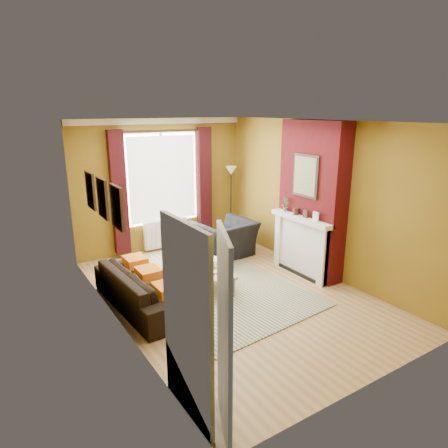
{
  "coord_description": "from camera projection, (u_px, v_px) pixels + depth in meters",
  "views": [
    {
      "loc": [
        -3.38,
        -5.1,
        2.98
      ],
      "look_at": [
        0.0,
        0.25,
        1.15
      ],
      "focal_mm": 32.0,
      "sensor_mm": 36.0,
      "label": 1
    }
  ],
  "objects": [
    {
      "name": "book_b",
      "position": [
        209.0,
        259.0,
        7.2
      ],
      "size": [
        0.34,
        0.34,
        0.02
      ],
      "primitive_type": "imported",
      "rotation": [
        0.0,
        0.0,
        -0.76
      ],
      "color": "#999999",
      "rests_on": "coffee_table"
    },
    {
      "name": "mug",
      "position": [
        215.0,
        267.0,
        6.73
      ],
      "size": [
        0.12,
        0.12,
        0.09
      ],
      "primitive_type": "imported",
      "rotation": [
        0.0,
        0.0,
        -0.25
      ],
      "color": "#999999",
      "rests_on": "coffee_table"
    },
    {
      "name": "book_a",
      "position": [
        206.0,
        272.0,
        6.61
      ],
      "size": [
        0.27,
        0.32,
        0.03
      ],
      "primitive_type": "imported",
      "rotation": [
        0.0,
        0.0,
        0.24
      ],
      "color": "#999999",
      "rests_on": "coffee_table"
    },
    {
      "name": "tv_remote",
      "position": [
        201.0,
        265.0,
        6.94
      ],
      "size": [
        0.07,
        0.16,
        0.02
      ],
      "rotation": [
        0.0,
        0.0,
        0.14
      ],
      "color": "black",
      "rests_on": "coffee_table"
    },
    {
      "name": "floor_lamp",
      "position": [
        231.0,
        182.0,
        9.07
      ],
      "size": [
        0.3,
        0.3,
        1.73
      ],
      "rotation": [
        0.0,
        0.0,
        -0.19
      ],
      "color": "black",
      "rests_on": "ground"
    },
    {
      "name": "coffee_table",
      "position": [
        211.0,
        270.0,
        6.85
      ],
      "size": [
        0.72,
        1.16,
        0.36
      ],
      "rotation": [
        0.0,
        0.0,
        -0.18
      ],
      "color": "tan",
      "rests_on": "ground"
    },
    {
      "name": "ground",
      "position": [
        232.0,
        293.0,
        6.71
      ],
      "size": [
        5.5,
        5.5,
        0.0
      ],
      "primitive_type": "plane",
      "color": "olive",
      "rests_on": "ground"
    },
    {
      "name": "sofa",
      "position": [
        142.0,
        288.0,
        6.2
      ],
      "size": [
        0.94,
        2.13,
        0.61
      ],
      "primitive_type": "imported",
      "rotation": [
        0.0,
        0.0,
        1.63
      ],
      "color": "black",
      "rests_on": "ground"
    },
    {
      "name": "room_walls",
      "position": [
        254.0,
        205.0,
        6.87
      ],
      "size": [
        3.82,
        5.54,
        2.83
      ],
      "color": "brown",
      "rests_on": "ground"
    },
    {
      "name": "armchair",
      "position": [
        225.0,
        239.0,
        8.29
      ],
      "size": [
        1.26,
        1.13,
        0.75
      ],
      "primitive_type": "imported",
      "rotation": [
        0.0,
        0.0,
        3.25
      ],
      "color": "black",
      "rests_on": "ground"
    },
    {
      "name": "striped_rug",
      "position": [
        215.0,
        288.0,
        6.86
      ],
      "size": [
        2.67,
        3.5,
        0.02
      ],
      "rotation": [
        0.0,
        0.0,
        0.09
      ],
      "color": "#2F4882",
      "rests_on": "ground"
    },
    {
      "name": "wicker_stool",
      "position": [
        202.0,
        240.0,
        8.77
      ],
      "size": [
        0.37,
        0.37,
        0.4
      ],
      "rotation": [
        0.0,
        0.0,
        0.19
      ],
      "color": "#9E7E44",
      "rests_on": "ground"
    }
  ]
}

